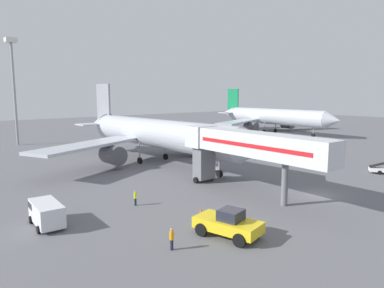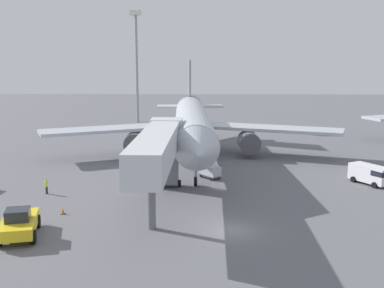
# 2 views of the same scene
# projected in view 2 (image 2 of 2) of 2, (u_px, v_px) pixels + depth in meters

# --- Properties ---
(ground_plane) EXTENTS (300.00, 300.00, 0.00)m
(ground_plane) POSITION_uv_depth(u_px,v_px,m) (232.00, 230.00, 39.27)
(ground_plane) COLOR slate
(airplane_at_gate) EXTENTS (43.97, 46.36, 13.81)m
(airplane_at_gate) POSITION_uv_depth(u_px,v_px,m) (192.00, 124.00, 67.07)
(airplane_at_gate) COLOR #B7BCC6
(airplane_at_gate) RESTS_ON ground
(jet_bridge) EXTENTS (3.71, 20.94, 7.57)m
(jet_bridge) POSITION_uv_depth(u_px,v_px,m) (159.00, 148.00, 44.60)
(jet_bridge) COLOR silver
(jet_bridge) RESTS_ON ground
(pushback_tug) EXTENTS (3.91, 6.04, 2.37)m
(pushback_tug) POSITION_uv_depth(u_px,v_px,m) (19.00, 223.00, 37.73)
(pushback_tug) COLOR yellow
(pushback_tug) RESTS_ON ground
(service_van_near_right) EXTENTS (4.14, 5.08, 2.13)m
(service_van_near_right) POSITION_uv_depth(u_px,v_px,m) (371.00, 174.00, 53.47)
(service_van_near_right) COLOR white
(service_van_near_right) RESTS_ON ground
(baggage_cart_far_right) EXTENTS (2.68, 2.91, 1.51)m
(baggage_cart_far_right) POSITION_uv_depth(u_px,v_px,m) (210.00, 171.00, 56.25)
(baggage_cart_far_right) COLOR #38383D
(baggage_cart_far_right) RESTS_ON ground
(ground_crew_worker_midground) EXTENTS (0.31, 0.31, 1.63)m
(ground_crew_worker_midground) POSITION_uv_depth(u_px,v_px,m) (46.00, 186.00, 49.73)
(ground_crew_worker_midground) COLOR #1E2333
(ground_crew_worker_midground) RESTS_ON ground
(safety_cone_alpha) EXTENTS (0.39, 0.39, 0.60)m
(safety_cone_alpha) POSITION_uv_depth(u_px,v_px,m) (63.00, 211.00, 43.35)
(safety_cone_alpha) COLOR black
(safety_cone_alpha) RESTS_ON ground
(apron_light_mast) EXTENTS (2.40, 2.40, 24.22)m
(apron_light_mast) POSITION_uv_depth(u_px,v_px,m) (136.00, 45.00, 102.56)
(apron_light_mast) COLOR #93969B
(apron_light_mast) RESTS_ON ground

